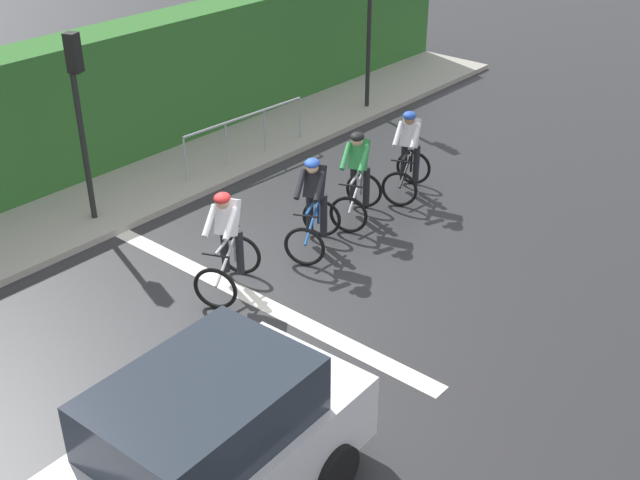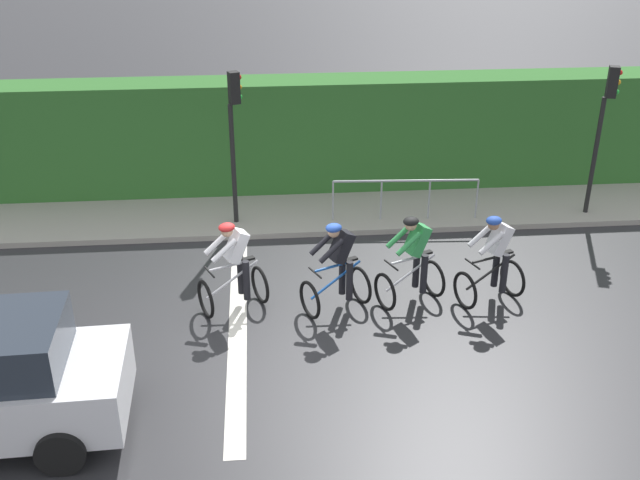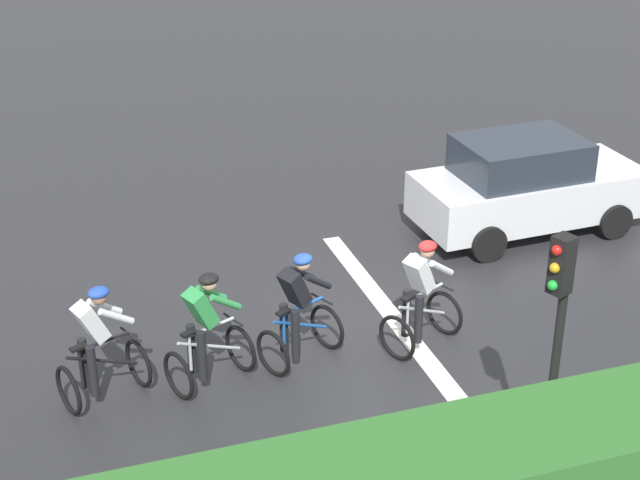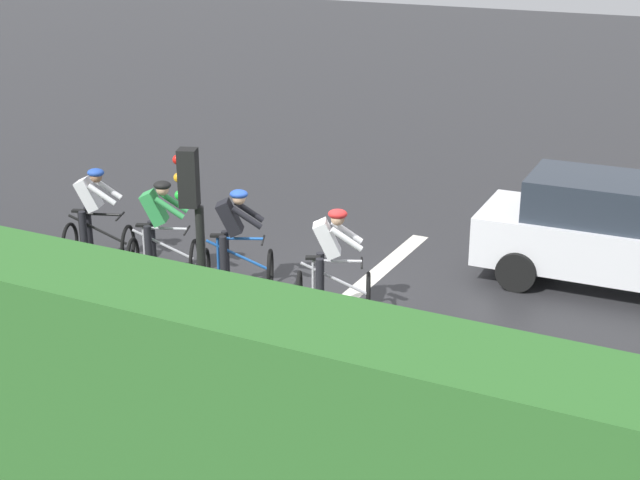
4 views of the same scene
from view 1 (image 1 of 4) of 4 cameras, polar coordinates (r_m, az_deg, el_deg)
name	(u,v)px [view 1 (image 1 of 4)]	position (r m, az deg, el deg)	size (l,w,h in m)	color
ground_plane	(264,285)	(12.46, -3.99, -3.17)	(80.00, 80.00, 0.00)	#28282B
sidewalk_kerb	(175,166)	(16.55, -10.24, 5.18)	(2.80, 19.99, 0.12)	#9E998E
stone_wall_low	(145,142)	(17.10, -12.30, 6.79)	(0.44, 19.99, 0.68)	gray
hedge_wall	(130,92)	(16.99, -13.29, 10.13)	(1.10, 19.99, 2.67)	#2D6628
road_marking_stop_line	(246,295)	(12.24, -5.24, -3.88)	(7.00, 0.30, 0.01)	silver
cyclist_lead	(408,155)	(15.02, 6.28, 6.03)	(1.01, 1.25, 1.66)	black
cyclist_second	(358,177)	(14.02, 2.68, 4.44)	(1.04, 1.26, 1.66)	black
cyclist_mid	(314,206)	(13.02, -0.44, 2.42)	(1.07, 1.27, 1.66)	black
cyclist_fourth	(228,243)	(12.00, -6.56, -0.24)	(1.07, 1.26, 1.66)	black
car_white	(193,462)	(8.32, -8.99, -15.25)	(2.00, 4.16, 1.76)	silver
traffic_light_near_crossing	(79,101)	(13.92, -16.68, 9.38)	(0.26, 0.30, 3.34)	black
traffic_light_far_junction	(372,16)	(18.88, 3.67, 15.52)	(0.25, 0.31, 3.34)	black
pedestrian_railing_kerbside	(245,127)	(16.35, -5.30, 7.95)	(0.22, 3.12, 1.03)	#999EA3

